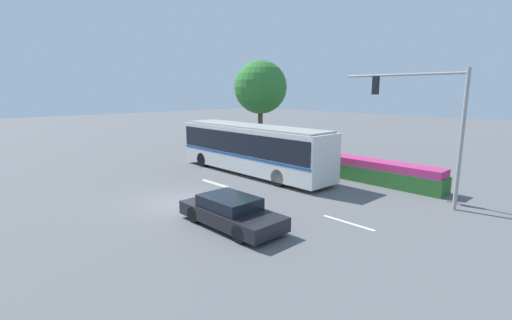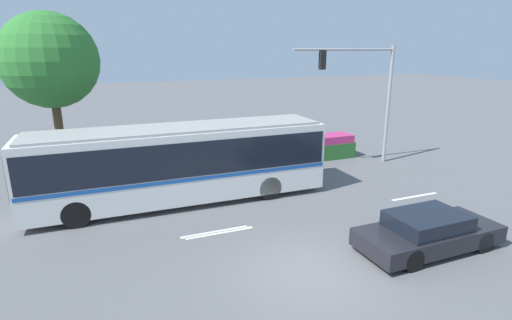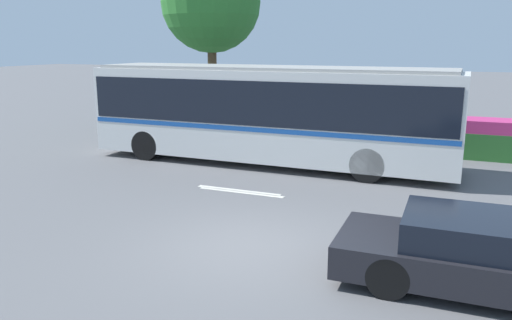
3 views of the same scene
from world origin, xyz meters
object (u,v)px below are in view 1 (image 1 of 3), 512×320
(city_bus, at_px, (252,146))
(traffic_light_pole, at_px, (430,114))
(sedan_foreground, at_px, (231,212))
(street_tree_left, at_px, (260,88))

(city_bus, height_order, traffic_light_pole, traffic_light_pole)
(city_bus, xyz_separation_m, traffic_light_pole, (10.29, 1.74, 2.49))
(sedan_foreground, relative_size, traffic_light_pole, 0.74)
(street_tree_left, bearing_deg, city_bus, -48.56)
(street_tree_left, bearing_deg, traffic_light_pole, -13.56)
(city_bus, bearing_deg, traffic_light_pole, -169.95)
(city_bus, height_order, street_tree_left, street_tree_left)
(city_bus, height_order, sedan_foreground, city_bus)
(city_bus, relative_size, street_tree_left, 1.53)
(traffic_light_pole, bearing_deg, sedan_foreground, 65.42)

